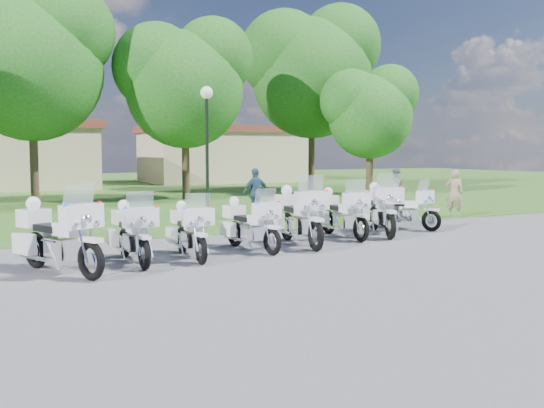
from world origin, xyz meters
name	(u,v)px	position (x,y,z in m)	size (l,w,h in m)	color
ground	(271,250)	(0.00, 0.00, 0.00)	(100.00, 100.00, 0.00)	#56565B
grass_lawn	(76,187)	(0.00, 27.00, 0.00)	(100.00, 48.00, 0.01)	#2D571B
motorcycle_0	(57,235)	(-4.71, -0.49, 0.71)	(1.48, 2.36, 1.70)	black
motorcycle_1	(132,232)	(-3.19, -0.02, 0.63)	(0.74, 2.24, 1.50)	black
motorcycle_2	(189,230)	(-1.97, -0.05, 0.60)	(0.77, 2.13, 1.43)	black
motorcycle_3	(250,224)	(-0.39, 0.30, 0.61)	(0.90, 2.16, 1.45)	black
motorcycle_4	(298,215)	(1.00, 0.48, 0.72)	(1.05, 2.56, 1.72)	black
motorcycle_5	(341,212)	(2.66, 1.11, 0.65)	(0.82, 2.33, 1.56)	black
motorcycle_6	(381,208)	(3.95, 1.11, 0.71)	(1.44, 2.37, 1.69)	black
motorcycle_7	(404,208)	(5.28, 1.76, 0.61)	(1.15, 2.10, 1.47)	black
lamp_post	(207,119)	(1.43, 7.78, 3.38)	(0.44, 0.44, 4.52)	black
tree_1	(29,56)	(-3.52, 16.22, 6.36)	(7.20, 6.15, 9.60)	#38281C
tree_2	(183,78)	(3.08, 15.13, 5.65)	(6.41, 5.47, 8.54)	#38281C
tree_3	(369,109)	(12.35, 13.28, 4.43)	(5.02, 4.29, 6.70)	#38281C
tree_4	(311,67)	(11.71, 18.13, 7.09)	(8.03, 6.85, 10.71)	#38281C
building_east	(221,154)	(11.00, 30.00, 2.07)	(11.44, 7.28, 4.10)	tan
bystander_a	(454,193)	(8.89, 3.50, 0.81)	(0.59, 0.39, 1.63)	tan
bystander_b	(395,188)	(9.51, 7.50, 0.78)	(0.76, 0.59, 1.56)	slate
bystander_c	(256,193)	(2.57, 6.20, 0.85)	(0.99, 0.41, 1.69)	#305274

